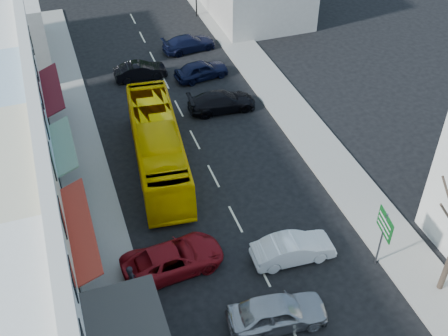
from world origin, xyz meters
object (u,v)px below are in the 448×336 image
car_silver (277,313)px  pedestrian_left (132,281)px  car_white (293,249)px  direction_sign (381,239)px  car_red (173,259)px  bus (158,146)px

car_silver → pedestrian_left: (-6.02, 3.86, 0.30)m
car_silver → car_white: (2.36, 3.42, 0.00)m
car_silver → car_white: 4.15m
pedestrian_left → direction_sign: 12.57m
car_red → pedestrian_left: 2.50m
bus → car_red: (-1.35, -8.40, -0.85)m
car_white → direction_sign: direction_sign is taller
car_silver → car_red: (-3.73, 4.80, 0.00)m
pedestrian_left → direction_sign: size_ratio=0.48×
car_silver → direction_sign: size_ratio=1.24×
bus → pedestrian_left: bearing=-105.1°
bus → direction_sign: bearing=-46.6°
car_red → pedestrian_left: size_ratio=2.71×
car_silver → direction_sign: bearing=-68.2°
bus → pedestrian_left: size_ratio=6.82×
car_red → pedestrian_left: (-2.30, -0.94, 0.30)m
car_white → car_red: bearing=80.0°
car_white → direction_sign: 4.47m
direction_sign → car_white: bearing=165.9°
car_silver → car_red: size_ratio=0.96×
pedestrian_left → car_red: bearing=-80.7°
car_silver → pedestrian_left: 7.16m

